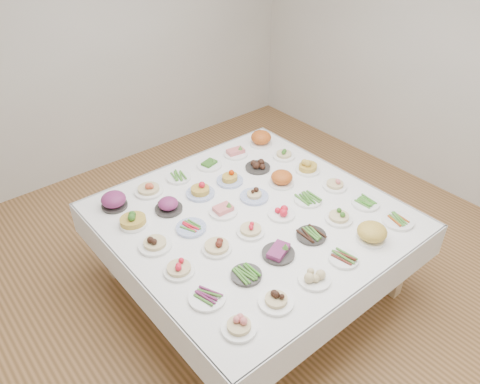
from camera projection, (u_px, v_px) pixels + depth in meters
room_envelope at (254, 73)px, 3.06m from camera, size 5.02×5.02×2.81m
display_table at (252, 222)px, 3.63m from camera, size 2.07×2.07×0.75m
dish_0 at (239, 324)px, 2.67m from camera, size 0.21×0.21×0.11m
dish_1 at (276, 298)px, 2.83m from camera, size 0.22×0.22×0.11m
dish_2 at (315, 277)px, 3.00m from camera, size 0.21×0.21×0.09m
dish_3 at (344, 258)px, 3.16m from camera, size 0.20×0.20×0.05m
dish_4 at (372, 233)px, 3.31m from camera, size 0.24×0.24×0.13m
dish_5 at (398, 220)px, 3.50m from camera, size 0.23×0.23×0.05m
dish_6 at (207, 297)px, 2.88m from camera, size 0.23×0.23×0.05m
dish_7 at (246, 274)px, 3.04m from camera, size 0.20×0.20×0.05m
dish_8 at (278, 250)px, 3.19m from camera, size 0.22×0.22×0.10m
dish_9 at (311, 234)px, 3.36m from camera, size 0.21×0.21×0.05m
dish_10 at (339, 216)px, 3.51m from camera, size 0.20×0.20×0.10m
dish_11 at (365, 203)px, 3.68m from camera, size 0.22×0.22×0.05m
dish_12 at (179, 266)px, 3.05m from camera, size 0.20×0.20×0.11m
dish_13 at (217, 244)px, 3.23m from camera, size 0.21×0.21×0.12m
dish_14 at (251, 228)px, 3.38m from camera, size 0.20×0.20×0.10m
dish_15 at (281, 212)px, 3.56m from camera, size 0.21×0.21×0.08m
dish_16 at (308, 199)px, 3.72m from camera, size 0.22×0.22×0.05m
dish_17 at (335, 183)px, 3.86m from camera, size 0.20×0.20×0.10m
dish_18 at (155, 240)px, 3.25m from camera, size 0.23×0.23×0.13m
dish_19 at (191, 227)px, 3.43m from camera, size 0.22×0.22×0.05m
dish_20 at (223, 209)px, 3.58m from camera, size 0.22×0.22×0.10m
dish_21 at (254, 193)px, 3.74m from camera, size 0.23×0.23×0.11m
dish_22 at (282, 179)px, 3.90m from camera, size 0.22×0.22×0.12m
dish_23 at (308, 165)px, 4.06m from camera, size 0.21×0.21×0.14m
dish_24 at (133, 218)px, 3.45m from camera, size 0.22×0.21×0.13m
dish_25 at (168, 204)px, 3.60m from camera, size 0.22×0.22×0.13m
dish_26 at (200, 188)px, 3.77m from camera, size 0.23×0.23×0.13m
dish_27 at (230, 177)px, 3.93m from camera, size 0.22×0.22×0.12m
dish_28 at (258, 165)px, 4.11m from camera, size 0.22×0.22×0.10m
dish_29 at (284, 154)px, 4.27m from camera, size 0.20×0.20×0.10m
dish_30 at (114, 201)px, 3.64m from camera, size 0.20×0.20×0.13m
dish_31 at (148, 186)px, 3.80m from camera, size 0.23×0.23×0.13m
dish_32 at (179, 177)px, 3.99m from camera, size 0.21×0.21×0.05m
dish_33 at (209, 163)px, 4.15m from camera, size 0.22×0.22×0.09m
dish_34 at (236, 151)px, 4.30m from camera, size 0.22×0.22×0.10m
dish_35 at (261, 139)px, 4.44m from camera, size 0.25×0.25×0.14m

